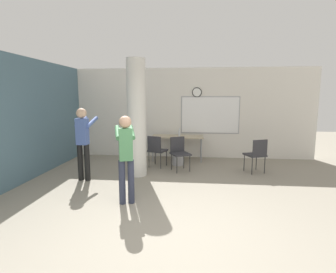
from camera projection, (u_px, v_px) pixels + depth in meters
The scene contains 12 objects.
ground_plane at pixel (168, 240), 3.52m from camera, with size 24.00×24.00×0.00m, color gray.
wall_left_accent at pixel (30, 119), 6.12m from camera, with size 0.12×7.00×2.80m.
wall_back at pixel (185, 113), 8.29m from camera, with size 8.00×0.15×2.80m.
support_pillar at pixel (137, 118), 6.26m from camera, with size 0.45×0.45×2.80m.
folding_table at pixel (178, 138), 7.92m from camera, with size 1.55×0.68×0.74m.
bottle_on_table at pixel (179, 133), 7.91m from camera, with size 0.06×0.06×0.24m.
waste_bin at pixel (178, 158), 7.40m from camera, with size 0.32×0.32×0.37m.
chair_table_left at pixel (157, 149), 7.12m from camera, with size 0.56×0.56×0.87m.
chair_table_front at pixel (179, 151), 6.81m from camera, with size 0.59×0.59×0.87m.
chair_mid_room at pixel (256, 153), 6.57m from camera, with size 0.57×0.57×0.87m.
person_watching_back at pixel (83, 138), 5.94m from camera, with size 0.38×0.62×1.66m.
person_playing_front at pixel (126, 152), 4.63m from camera, with size 0.48×0.63×1.58m.
Camera 1 is at (0.33, -3.26, 1.90)m, focal length 28.00 mm.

